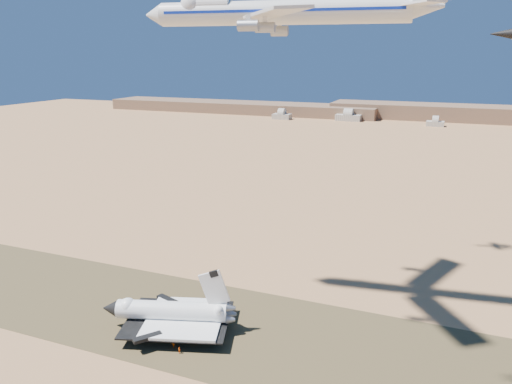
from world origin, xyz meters
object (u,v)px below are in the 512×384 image
at_px(crew_a, 172,342).
at_px(carrier_747, 272,12).
at_px(crew_b, 174,344).
at_px(chase_jet_d, 380,15).
at_px(chase_jet_e, 428,2).
at_px(shuttle, 171,313).
at_px(crew_c, 179,350).

bearing_deg(crew_a, carrier_747, -31.68).
bearing_deg(crew_b, chase_jet_d, -36.21).
xyz_separation_m(carrier_747, crew_b, (-14.63, -35.75, -88.17)).
height_order(carrier_747, chase_jet_e, carrier_747).
bearing_deg(chase_jet_e, crew_a, -124.50).
xyz_separation_m(shuttle, carrier_747, (20.26, 27.72, 83.96)).
relative_size(carrier_747, crew_c, 46.16).
relative_size(crew_c, chase_jet_e, 0.13).
bearing_deg(crew_c, crew_a, -7.08).
bearing_deg(shuttle, crew_b, -72.37).
bearing_deg(crew_a, crew_b, -134.65).
xyz_separation_m(carrier_747, chase_jet_d, (21.94, 53.88, 2.38)).
height_order(carrier_747, crew_b, carrier_747).
bearing_deg(chase_jet_e, crew_c, -122.07).
bearing_deg(chase_jet_d, crew_a, -129.88).
height_order(shuttle, crew_a, shuttle).
bearing_deg(carrier_747, chase_jet_d, 60.25).
height_order(crew_c, chase_jet_d, chase_jet_d).
xyz_separation_m(shuttle, chase_jet_d, (42.19, 81.60, 86.34)).
height_order(crew_c, chase_jet_e, chase_jet_e).
distance_m(carrier_747, chase_jet_d, 58.22).
bearing_deg(carrier_747, crew_c, -114.93).
relative_size(shuttle, crew_a, 20.60).
xyz_separation_m(carrier_747, crew_c, (-11.78, -37.74, -88.18)).
bearing_deg(crew_a, crew_c, -133.08).
bearing_deg(crew_c, crew_b, -6.53).
height_order(shuttle, chase_jet_d, chase_jet_d).
bearing_deg(carrier_747, chase_jet_e, 50.60).
relative_size(crew_a, chase_jet_e, 0.13).
bearing_deg(chase_jet_e, chase_jet_d, -162.84).
bearing_deg(carrier_747, crew_a, -121.59).
bearing_deg(chase_jet_d, shuttle, -134.34).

